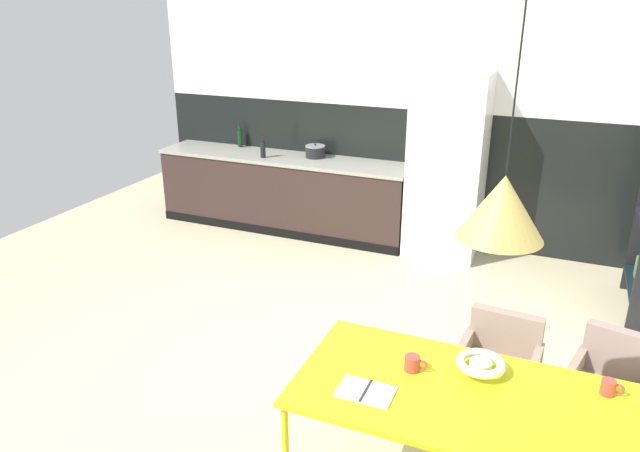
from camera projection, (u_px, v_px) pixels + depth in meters
name	position (u px, v px, depth m)	size (l,w,h in m)	color
ground_plane	(287.00, 391.00, 4.28)	(8.69, 8.69, 0.00)	#C6B992
back_wall_splashback_dark	(411.00, 174.00, 6.83)	(6.25, 0.12, 1.49)	black
back_wall_panel_upper	(418.00, 38.00, 6.30)	(6.25, 0.12, 1.49)	white
kitchen_counter	(284.00, 193.00, 7.16)	(3.08, 0.63, 0.89)	#322320
refrigerator_column	(447.00, 166.00, 6.27)	(0.76, 0.60, 1.95)	silver
dining_table	(479.00, 404.00, 3.03)	(1.88, 0.89, 0.75)	#CACD1A
armchair_far_side	(500.00, 356.00, 3.82)	(0.52, 0.51, 0.75)	gray
armchair_corner_seat	(615.00, 379.00, 3.60)	(0.57, 0.57, 0.76)	gray
fruit_bowl	(481.00, 364.00, 3.20)	(0.26, 0.26, 0.08)	silver
open_book	(366.00, 392.00, 3.05)	(0.28, 0.19, 0.02)	white
mug_white_ceramic	(413.00, 363.00, 3.22)	(0.13, 0.08, 0.09)	#B23D33
mug_glass_clear	(609.00, 388.00, 3.02)	(0.11, 0.07, 0.08)	#B23D33
cooking_pot	(315.00, 151.00, 6.93)	(0.23, 0.23, 0.16)	black
bottle_wine_green	(240.00, 138.00, 7.40)	(0.06, 0.06, 0.27)	#0F3319
bottle_oil_tall	(263.00, 148.00, 6.91)	(0.06, 0.06, 0.26)	black
pendant_lamp_over_table_near	(502.00, 207.00, 2.65)	(0.39, 0.39, 1.31)	black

